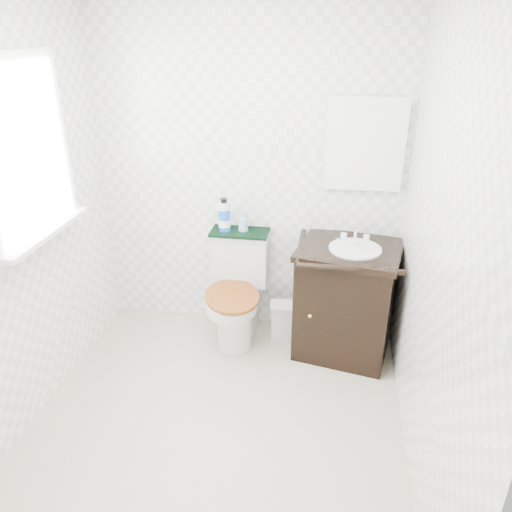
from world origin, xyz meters
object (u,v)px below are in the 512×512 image
(trash_bin, at_px, (283,320))
(vanity, at_px, (346,298))
(mouthwash_bottle, at_px, (224,216))
(toilet, at_px, (237,295))
(cup, at_px, (243,225))

(trash_bin, bearing_deg, vanity, -11.83)
(vanity, xyz_separation_m, mouthwash_bottle, (-0.90, 0.18, 0.49))
(toilet, bearing_deg, mouthwash_bottle, 132.88)
(toilet, relative_size, vanity, 0.86)
(trash_bin, relative_size, cup, 3.18)
(trash_bin, bearing_deg, cup, 160.88)
(trash_bin, height_order, mouthwash_bottle, mouthwash_bottle)
(toilet, xyz_separation_m, trash_bin, (0.34, 0.03, -0.20))
(toilet, relative_size, trash_bin, 2.79)
(trash_bin, bearing_deg, mouthwash_bottle, 168.89)
(toilet, distance_m, mouthwash_bottle, 0.60)
(vanity, height_order, cup, vanity)
(vanity, distance_m, mouthwash_bottle, 1.04)
(vanity, distance_m, trash_bin, 0.54)
(cup, bearing_deg, vanity, -14.92)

